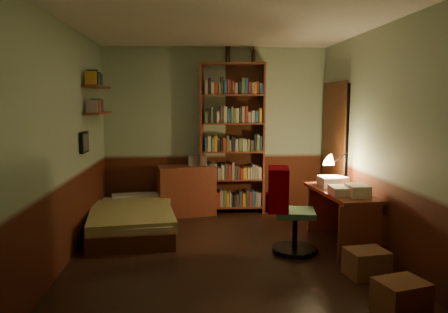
{
  "coord_description": "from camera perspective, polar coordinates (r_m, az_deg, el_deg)",
  "views": [
    {
      "loc": [
        -0.39,
        -4.92,
        1.75
      ],
      "look_at": [
        0.0,
        0.25,
        1.1
      ],
      "focal_mm": 35.0,
      "sensor_mm": 36.0,
      "label": 1
    }
  ],
  "objects": [
    {
      "name": "floor",
      "position": [
        5.24,
        0.21,
        -12.47
      ],
      "size": [
        3.5,
        4.0,
        0.02
      ],
      "primitive_type": "cube",
      "color": "black",
      "rests_on": "ground"
    },
    {
      "name": "ceiling",
      "position": [
        5.01,
        0.23,
        17.02
      ],
      "size": [
        3.5,
        4.0,
        0.02
      ],
      "primitive_type": "cube",
      "color": "silver",
      "rests_on": "wall_back"
    },
    {
      "name": "wall_back",
      "position": [
        6.96,
        -1.1,
        3.44
      ],
      "size": [
        3.5,
        0.02,
        2.6
      ],
      "primitive_type": "cube",
      "color": "#90A889",
      "rests_on": "ground"
    },
    {
      "name": "wall_left",
      "position": [
        5.13,
        -19.8,
        1.68
      ],
      "size": [
        0.02,
        4.0,
        2.6
      ],
      "primitive_type": "cube",
      "color": "#90A889",
      "rests_on": "ground"
    },
    {
      "name": "wall_right",
      "position": [
        5.39,
        19.22,
        1.96
      ],
      "size": [
        0.02,
        4.0,
        2.6
      ],
      "primitive_type": "cube",
      "color": "#90A889",
      "rests_on": "ground"
    },
    {
      "name": "wall_front",
      "position": [
        2.97,
        3.31,
        -1.59
      ],
      "size": [
        3.5,
        0.02,
        2.6
      ],
      "primitive_type": "cube",
      "color": "#90A889",
      "rests_on": "ground"
    },
    {
      "name": "doorway",
      "position": [
        6.61,
        14.32,
        0.41
      ],
      "size": [
        0.06,
        0.9,
        2.0
      ],
      "primitive_type": "cube",
      "color": "black",
      "rests_on": "ground"
    },
    {
      "name": "door_trim",
      "position": [
        6.6,
        14.03,
        0.41
      ],
      "size": [
        0.02,
        0.98,
        2.08
      ],
      "primitive_type": "cube",
      "color": "#3A1C0D",
      "rests_on": "ground"
    },
    {
      "name": "bed",
      "position": [
        6.12,
        -11.78,
        -6.88
      ],
      "size": [
        1.19,
        1.99,
        0.56
      ],
      "primitive_type": "cube",
      "rotation": [
        0.0,
        0.0,
        0.1
      ],
      "color": "olive",
      "rests_on": "ground"
    },
    {
      "name": "dresser",
      "position": [
        6.83,
        -4.95,
        -4.43
      ],
      "size": [
        0.93,
        0.6,
        0.77
      ],
      "primitive_type": "cube",
      "rotation": [
        0.0,
        0.0,
        0.21
      ],
      "color": "maroon",
      "rests_on": "ground"
    },
    {
      "name": "mini_stereo",
      "position": [
        6.87,
        -3.55,
        -0.45
      ],
      "size": [
        0.29,
        0.24,
        0.15
      ],
      "primitive_type": "cube",
      "rotation": [
        0.0,
        0.0,
        0.08
      ],
      "color": "#B2B2B7",
      "rests_on": "dresser"
    },
    {
      "name": "bookshelf",
      "position": [
        6.83,
        1.19,
        2.29
      ],
      "size": [
        1.04,
        0.44,
        2.34
      ],
      "primitive_type": "cube",
      "rotation": [
        0.0,
        0.0,
        -0.13
      ],
      "color": "maroon",
      "rests_on": "ground"
    },
    {
      "name": "bottle_left",
      "position": [
        6.94,
        0.52,
        13.15
      ],
      "size": [
        0.09,
        0.09,
        0.27
      ],
      "primitive_type": "cylinder",
      "rotation": [
        0.0,
        0.0,
        0.38
      ],
      "color": "black",
      "rests_on": "bookshelf"
    },
    {
      "name": "bottle_right",
      "position": [
        6.98,
        3.86,
        12.88
      ],
      "size": [
        0.07,
        0.07,
        0.21
      ],
      "primitive_type": "cylinder",
      "rotation": [
        0.0,
        0.0,
        0.24
      ],
      "color": "black",
      "rests_on": "bookshelf"
    },
    {
      "name": "desk",
      "position": [
        5.61,
        15.03,
        -7.7
      ],
      "size": [
        0.63,
        1.3,
        0.67
      ],
      "primitive_type": "cube",
      "rotation": [
        0.0,
        0.0,
        0.09
      ],
      "color": "maroon",
      "rests_on": "ground"
    },
    {
      "name": "paper_stack",
      "position": [
        5.93,
        14.53,
        -3.04
      ],
      "size": [
        0.29,
        0.32,
        0.11
      ],
      "primitive_type": "cube",
      "rotation": [
        0.0,
        0.0,
        0.42
      ],
      "color": "silver",
      "rests_on": "desk"
    },
    {
      "name": "desk_lamp",
      "position": [
        5.97,
        15.53,
        -0.19
      ],
      "size": [
        0.2,
        0.2,
        0.68
      ],
      "primitive_type": "cone",
      "rotation": [
        0.0,
        0.0,
        0.0
      ],
      "color": "black",
      "rests_on": "desk"
    },
    {
      "name": "office_chair",
      "position": [
        5.18,
        9.28,
        -7.65
      ],
      "size": [
        0.5,
        0.46,
        0.87
      ],
      "primitive_type": "cube",
      "rotation": [
        0.0,
        0.0,
        -0.18
      ],
      "color": "#366544",
      "rests_on": "ground"
    },
    {
      "name": "red_jacket",
      "position": [
        5.2,
        7.55,
        0.17
      ],
      "size": [
        0.3,
        0.46,
        0.5
      ],
      "primitive_type": "cube",
      "rotation": [
        0.0,
        0.0,
        0.16
      ],
      "color": "#88000C",
      "rests_on": "office_chair"
    },
    {
      "name": "wall_shelf_lower",
      "position": [
        6.15,
        -16.12,
        5.47
      ],
      "size": [
        0.2,
        0.9,
        0.03
      ],
      "primitive_type": "cube",
      "color": "maroon",
      "rests_on": "wall_left"
    },
    {
      "name": "wall_shelf_upper",
      "position": [
        6.15,
        -16.23,
        8.73
      ],
      "size": [
        0.2,
        0.9,
        0.03
      ],
      "primitive_type": "cube",
      "color": "maroon",
      "rests_on": "wall_left"
    },
    {
      "name": "framed_picture",
      "position": [
        5.7,
        -17.8,
        1.77
      ],
      "size": [
        0.04,
        0.32,
        0.26
      ],
      "primitive_type": "cube",
      "color": "black",
      "rests_on": "wall_left"
    },
    {
      "name": "cardboard_box_a",
      "position": [
        4.05,
        22.13,
        -16.74
      ],
      "size": [
        0.46,
        0.4,
        0.29
      ],
      "primitive_type": "cube",
      "rotation": [
        0.0,
        0.0,
        0.27
      ],
      "color": "brown",
      "rests_on": "ground"
    },
    {
      "name": "cardboard_box_b",
      "position": [
        4.75,
        18.12,
        -13.09
      ],
      "size": [
        0.43,
        0.38,
        0.27
      ],
      "primitive_type": "cube",
      "rotation": [
        0.0,
        0.0,
        0.15
      ],
      "color": "brown",
      "rests_on": "ground"
    }
  ]
}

